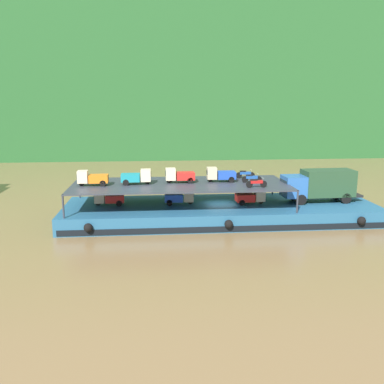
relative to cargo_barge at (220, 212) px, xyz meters
name	(u,v)px	position (x,y,z in m)	size (l,w,h in m)	color
ground_plane	(220,219)	(0.00, 0.02, -0.75)	(400.00, 400.00, 0.00)	brown
hillside_far_bank	(181,64)	(0.00, 57.94, 18.40)	(140.07, 34.78, 34.00)	#235628
cargo_barge	(220,212)	(0.00, 0.00, 0.00)	(29.17, 9.32, 1.50)	#23567A
covered_lorry	(320,185)	(9.60, 0.04, 2.45)	(7.92, 2.56, 3.10)	#285BA3
cargo_rack	(180,184)	(-3.80, 0.02, 2.69)	(19.97, 7.94, 2.00)	#2D333D
mini_truck_lower_stern	(109,198)	(-10.46, 0.43, 1.44)	(2.78, 1.27, 1.38)	red
mini_truck_lower_aft	(180,197)	(-3.84, 0.27, 1.44)	(2.79, 1.29, 1.38)	#1E47B7
mini_truck_lower_mid	(251,197)	(2.83, -0.26, 1.44)	(2.77, 1.26, 1.38)	red
mini_truck_upper_stern	(92,178)	(-11.79, -0.11, 3.44)	(2.76, 1.23, 1.38)	orange
mini_truck_upper_mid	(137,177)	(-7.81, 0.18, 3.44)	(2.74, 1.20, 1.38)	teal
mini_truck_upper_fore	(179,175)	(-3.83, 0.62, 3.44)	(2.77, 1.25, 1.38)	red
mini_truck_upper_bow	(221,174)	(0.08, 0.78, 3.44)	(2.75, 1.22, 1.38)	#1E47B7
motorcycle_upper_port	(256,183)	(2.81, -2.36, 3.18)	(1.90, 0.55, 0.87)	black
motorcycle_upper_centre	(252,178)	(2.92, 0.02, 3.18)	(1.90, 0.55, 0.87)	black
motorcycle_upper_stbd	(245,174)	(2.82, 2.41, 3.18)	(1.90, 0.55, 0.87)	black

